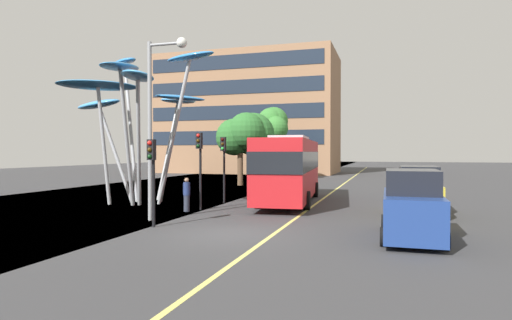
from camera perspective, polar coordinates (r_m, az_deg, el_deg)
name	(u,v)px	position (r m, az deg, el deg)	size (l,w,h in m)	color
ground	(211,234)	(16.07, -5.95, -9.65)	(120.00, 240.00, 0.10)	#38383A
red_bus	(290,166)	(25.19, 4.45, -0.85)	(3.60, 11.30, 3.85)	red
leaf_sculpture	(138,93)	(25.95, -15.27, 8.53)	(9.86, 10.04, 9.11)	#9EA0A5
traffic_light_kerb_near	(152,164)	(17.23, -13.52, -0.46)	(0.28, 0.42, 3.42)	black
traffic_light_kerb_far	(200,154)	(21.92, -7.44, 0.74)	(0.28, 0.42, 3.90)	black
traffic_light_island_mid	(224,155)	(24.99, -4.30, 0.61)	(0.28, 0.42, 3.79)	black
traffic_light_opposite	(252,155)	(28.33, -0.49, 0.65)	(0.28, 0.42, 3.78)	black
car_parked_near	(412,207)	(15.53, 19.82, -5.82)	(2.00, 4.57, 2.34)	navy
car_parked_mid	(419,192)	(21.77, 20.62, -3.96)	(1.99, 4.60, 2.27)	gold
car_parked_far	(413,184)	(28.42, 19.92, -3.02)	(1.91, 4.21, 2.00)	silver
street_lamp	(158,105)	(18.97, -12.73, 7.06)	(1.83, 0.44, 7.71)	gray
tree_pavement_near	(246,134)	(38.42, -1.32, 3.40)	(4.99, 4.74, 6.46)	brown
tree_pavement_far	(273,123)	(45.42, 2.28, 4.85)	(3.45, 4.17, 7.69)	brown
pedestrian	(187,195)	(21.65, -9.12, -4.52)	(0.34, 0.34, 1.67)	#2D3342
backdrop_building	(248,115)	(62.88, -1.09, 5.96)	(25.29, 12.13, 16.61)	#936B4C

